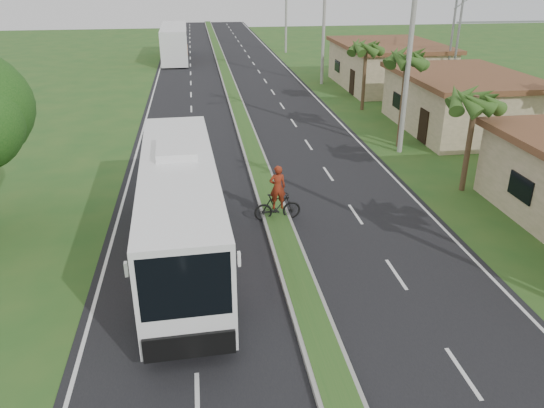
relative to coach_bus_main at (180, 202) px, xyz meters
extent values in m
plane|color=#26541E|center=(3.87, -7.39, -2.19)|extent=(180.00, 180.00, 0.00)
cube|color=black|center=(3.87, 12.61, -2.18)|extent=(14.00, 160.00, 0.02)
cube|color=gray|center=(3.87, 12.61, -2.10)|extent=(1.20, 160.00, 0.17)
cube|color=#26541E|center=(3.87, 12.61, -2.01)|extent=(0.95, 160.00, 0.02)
cube|color=silver|center=(-2.83, 12.61, -2.19)|extent=(0.12, 160.00, 0.01)
cube|color=silver|center=(10.57, 12.61, -2.19)|extent=(0.12, 160.00, 0.01)
cube|color=tan|center=(17.87, 14.61, -0.52)|extent=(7.00, 10.00, 3.35)
cube|color=brown|center=(17.87, 14.61, 1.32)|extent=(7.60, 10.60, 0.32)
cube|color=tan|center=(17.87, 28.61, -0.44)|extent=(8.00, 11.00, 3.50)
cube|color=brown|center=(17.87, 28.61, 1.47)|extent=(8.60, 11.60, 0.32)
cylinder|color=#473321|center=(13.27, 4.61, 0.11)|extent=(0.26, 0.26, 4.60)
cylinder|color=#473321|center=(12.67, 11.61, 0.51)|extent=(0.26, 0.26, 5.40)
cylinder|color=#473321|center=(13.17, 20.61, 0.21)|extent=(0.26, 0.26, 4.80)
cylinder|color=gray|center=(12.37, 10.61, 3.81)|extent=(0.28, 0.28, 12.00)
cylinder|color=gray|center=(12.37, 30.61, 3.31)|extent=(0.28, 0.28, 11.00)
cylinder|color=gray|center=(12.37, 50.61, 3.06)|extent=(0.28, 0.28, 10.50)
cylinder|color=gray|center=(20.87, 22.11, 3.81)|extent=(0.18, 0.18, 12.00)
cylinder|color=gray|center=(20.87, 23.11, 3.81)|extent=(0.18, 0.18, 12.00)
cube|color=gray|center=(25.87, 22.61, 3.81)|extent=(10.00, 0.14, 0.14)
cube|color=white|center=(0.00, -0.06, -0.11)|extent=(3.02, 12.42, 3.24)
cube|color=black|center=(-0.02, 0.56, 0.60)|extent=(2.98, 9.95, 1.29)
cube|color=black|center=(0.23, -6.16, 0.41)|extent=(2.32, 0.23, 1.81)
cube|color=red|center=(0.05, -1.29, -0.76)|extent=(2.81, 5.44, 0.57)
cube|color=#EEA414|center=(-0.01, 0.25, -1.02)|extent=(2.73, 3.18, 0.26)
cube|color=white|center=(-0.04, 1.17, 1.65)|extent=(1.53, 2.52, 0.29)
cylinder|color=black|center=(-1.01, -4.00, -1.66)|extent=(0.37, 1.08, 1.07)
cylinder|color=black|center=(1.31, -3.92, -1.66)|extent=(0.37, 1.08, 1.07)
cylinder|color=black|center=(-1.28, 3.18, -1.66)|extent=(0.37, 1.08, 1.07)
cylinder|color=black|center=(1.04, 3.27, -1.66)|extent=(0.37, 1.08, 1.07)
cube|color=white|center=(-1.30, 46.63, -0.22)|extent=(2.93, 12.96, 3.60)
cube|color=black|center=(-1.30, 47.19, 0.86)|extent=(2.95, 9.59, 1.22)
cube|color=orange|center=(-1.29, 45.50, -0.91)|extent=(2.92, 6.21, 0.39)
cylinder|color=black|center=(-2.49, 41.27, -1.65)|extent=(0.35, 1.08, 1.08)
cylinder|color=black|center=(-0.01, 41.30, -1.65)|extent=(0.35, 1.08, 1.08)
cylinder|color=black|center=(-2.58, 51.40, -1.65)|extent=(0.35, 1.08, 1.08)
cylinder|color=black|center=(-0.11, 51.42, -1.65)|extent=(0.35, 1.08, 1.08)
imported|color=black|center=(3.91, 2.57, -1.59)|extent=(2.02, 0.67, 1.20)
imported|color=maroon|center=(3.91, 2.57, -0.69)|extent=(0.72, 0.49, 1.91)
camera|label=1|loc=(0.77, -17.55, 7.66)|focal=35.00mm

